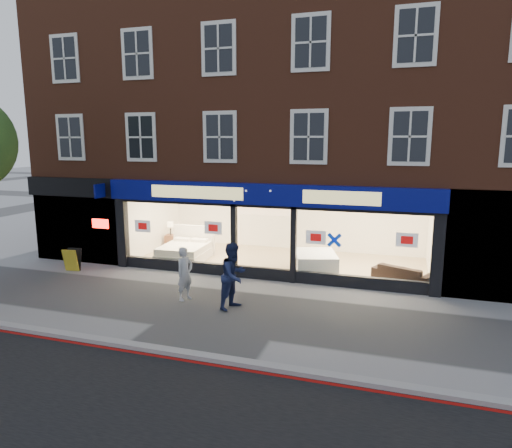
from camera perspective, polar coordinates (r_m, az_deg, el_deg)
The scene contains 12 objects.
ground at distance 13.03m, azimuth -3.09°, elevation -10.71°, with size 120.00×120.00×0.00m, color gray.
kerb_line at distance 10.44m, azimuth -9.43°, elevation -16.41°, with size 60.00×0.10×0.01m, color #8C0A07.
kerb_stone at distance 10.57m, azimuth -8.93°, elevation -15.70°, with size 60.00×0.25×0.12m, color gray.
showroom_floor at distance 17.77m, azimuth 2.97°, elevation -4.74°, with size 11.00×4.50×0.10m, color tan.
building at distance 18.90m, azimuth 4.49°, elevation 16.40°, with size 19.00×8.26×10.30m.
display_bed at distance 18.08m, azimuth -8.82°, elevation -3.33°, with size 1.84×2.19×1.19m.
bedside_table at distance 20.21m, azimuth -10.58°, elevation -2.09°, with size 0.45×0.45×0.55m, color brown.
mattress_stack at distance 16.30m, azimuth 7.44°, elevation -4.78°, with size 1.84×2.08×0.69m.
sofa at distance 15.84m, azimuth 17.88°, elevation -5.90°, with size 1.92×0.75×0.56m, color black.
a_board at distance 17.90m, azimuth -21.97°, elevation -4.17°, with size 0.54×0.35×0.84m, color gold.
pedestrian_grey at distance 13.76m, azimuth -8.88°, elevation -6.13°, with size 0.58×0.38×1.60m, color #B0B3B8.
pedestrian_blue at distance 12.89m, azimuth -2.80°, elevation -6.47°, with size 0.92×0.72×1.90m, color #182043.
Camera 1 is at (4.38, -11.34, 4.69)m, focal length 32.00 mm.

